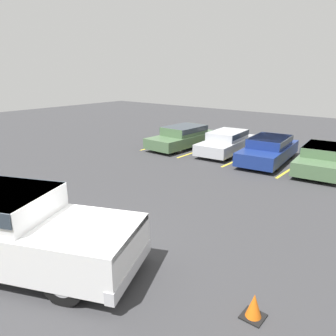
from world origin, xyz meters
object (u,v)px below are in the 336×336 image
(pickup_truck, at_px, (20,230))
(parked_sedan_d, at_px, (324,157))
(traffic_cone, at_px, (254,307))
(parked_sedan_b, at_px, (227,141))
(parked_sedan_a, at_px, (183,136))
(parked_sedan_c, at_px, (269,149))

(pickup_truck, height_order, parked_sedan_d, pickup_truck)
(parked_sedan_d, bearing_deg, traffic_cone, 2.83)
(traffic_cone, bearing_deg, pickup_truck, -159.61)
(parked_sedan_b, bearing_deg, parked_sedan_a, -88.23)
(parked_sedan_a, distance_m, parked_sedan_b, 2.70)
(pickup_truck, bearing_deg, parked_sedan_a, 86.49)
(traffic_cone, bearing_deg, parked_sedan_c, 111.54)
(parked_sedan_a, height_order, traffic_cone, parked_sedan_a)
(parked_sedan_a, relative_size, traffic_cone, 9.77)
(parked_sedan_a, relative_size, parked_sedan_b, 1.06)
(parked_sedan_a, relative_size, parked_sedan_c, 1.02)
(pickup_truck, xyz_separation_m, parked_sedan_d, (3.26, 12.20, -0.28))
(parked_sedan_a, distance_m, traffic_cone, 13.88)
(parked_sedan_b, distance_m, traffic_cone, 12.53)
(pickup_truck, xyz_separation_m, parked_sedan_a, (-4.43, 12.13, -0.24))
(parked_sedan_a, xyz_separation_m, traffic_cone, (9.25, -10.34, -0.43))
(parked_sedan_b, relative_size, parked_sedan_d, 1.02)
(parked_sedan_c, relative_size, traffic_cone, 9.63)
(parked_sedan_b, bearing_deg, parked_sedan_c, 78.25)
(parked_sedan_c, xyz_separation_m, traffic_cone, (4.09, -10.37, -0.43))
(pickup_truck, relative_size, parked_sedan_a, 1.22)
(parked_sedan_d, bearing_deg, pickup_truck, -20.67)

